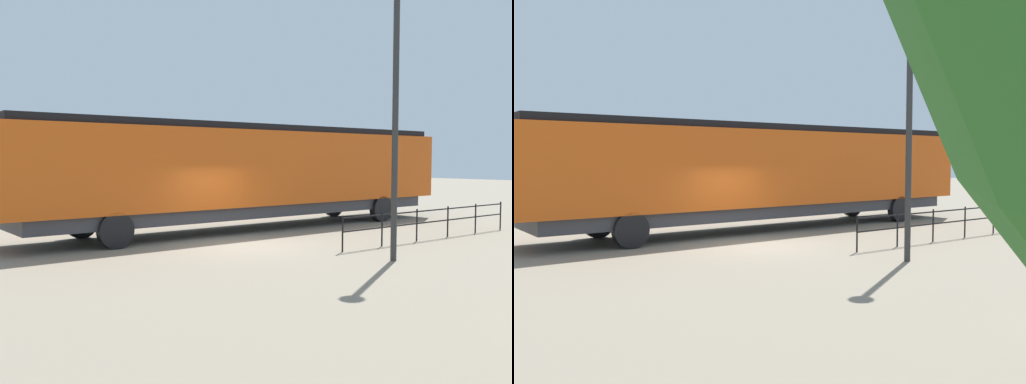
{
  "view_description": "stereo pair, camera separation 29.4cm",
  "coord_description": "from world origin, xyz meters",
  "views": [
    {
      "loc": [
        13.8,
        -10.11,
        2.67
      ],
      "look_at": [
        1.46,
        -0.55,
        1.76
      ],
      "focal_mm": 39.19,
      "sensor_mm": 36.0,
      "label": 1
    },
    {
      "loc": [
        13.98,
        -9.88,
        2.67
      ],
      "look_at": [
        1.46,
        -0.55,
        1.76
      ],
      "focal_mm": 39.19,
      "sensor_mm": 36.0,
      "label": 2
    }
  ],
  "objects": [
    {
      "name": "locomotive",
      "position": [
        -3.25,
        3.37,
        2.24
      ],
      "size": [
        3.12,
        18.93,
        3.96
      ],
      "color": "#D15114",
      "rests_on": "ground_plane"
    },
    {
      "name": "lamp_post",
      "position": [
        4.5,
        1.68,
        4.9
      ],
      "size": [
        0.5,
        0.5,
        7.25
      ],
      "color": "#2D2D2D",
      "rests_on": "ground_plane"
    },
    {
      "name": "ground_plane",
      "position": [
        0.0,
        0.0,
        0.0
      ],
      "size": [
        120.0,
        120.0,
        0.0
      ],
      "primitive_type": "plane",
      "color": "gray"
    },
    {
      "name": "platform_fence",
      "position": [
        2.71,
        6.0,
        0.69
      ],
      "size": [
        0.05,
        8.77,
        1.06
      ],
      "color": "black",
      "rests_on": "ground_plane"
    }
  ]
}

